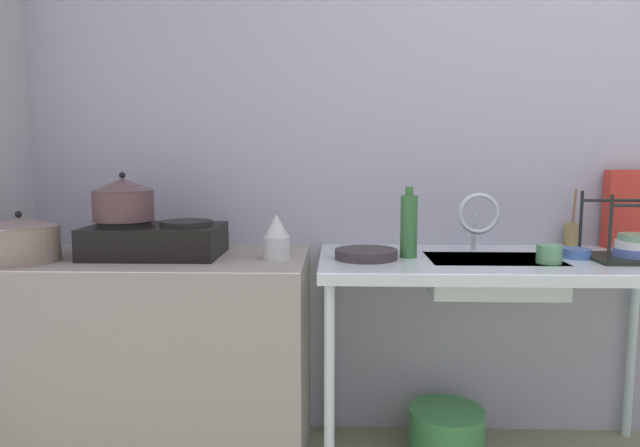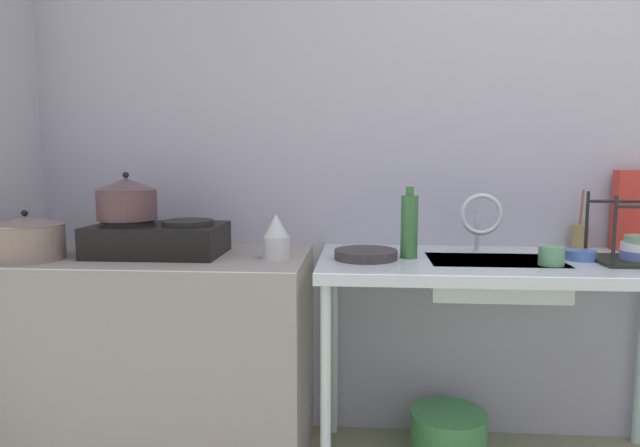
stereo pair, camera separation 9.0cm
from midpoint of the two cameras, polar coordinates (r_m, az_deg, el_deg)
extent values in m
cube|color=#A5A7B6|center=(2.62, 27.79, 8.26)|extent=(5.58, 0.10, 2.60)
cube|color=gray|center=(2.32, -14.92, -13.22)|extent=(1.15, 0.62, 0.83)
cube|color=silver|center=(2.16, 19.56, -4.01)|extent=(1.36, 0.62, 0.04)
cylinder|color=silver|center=(1.96, 1.97, -17.47)|extent=(0.04, 0.04, 0.79)
cylinder|color=silver|center=(2.46, 2.50, -12.32)|extent=(0.04, 0.04, 0.79)
cube|color=black|center=(2.20, -15.14, -1.62)|extent=(0.49, 0.31, 0.12)
cylinder|color=black|center=(2.23, -18.05, 0.15)|extent=(0.19, 0.19, 0.02)
cylinder|color=black|center=(2.15, -12.23, 0.10)|extent=(0.19, 0.19, 0.02)
cylinder|color=#533A3A|center=(2.23, -18.11, 1.84)|extent=(0.22, 0.22, 0.11)
cone|color=brown|center=(2.22, -18.18, 3.87)|extent=(0.23, 0.23, 0.04)
sphere|color=black|center=(2.22, -18.22, 4.75)|extent=(0.02, 0.02, 0.02)
cylinder|color=gray|center=(2.27, -26.92, -1.70)|extent=(0.27, 0.27, 0.13)
cone|color=slate|center=(2.26, -27.03, 0.28)|extent=(0.27, 0.27, 0.03)
sphere|color=black|center=(2.26, -27.06, 0.95)|extent=(0.02, 0.02, 0.02)
cylinder|color=#BAC1BE|center=(2.05, -3.26, -2.49)|extent=(0.10, 0.10, 0.08)
cone|color=#BAC1BE|center=(2.03, -3.27, -0.19)|extent=(0.10, 0.10, 0.08)
cube|color=silver|center=(2.15, 18.58, -5.24)|extent=(0.47, 0.29, 0.13)
cylinder|color=silver|center=(2.28, 16.90, -0.86)|extent=(0.02, 0.02, 0.16)
torus|color=silver|center=(2.21, 17.37, 0.91)|extent=(0.16, 0.02, 0.16)
cylinder|color=#342F31|center=(2.05, 5.98, -3.17)|extent=(0.23, 0.23, 0.03)
cylinder|color=black|center=(2.12, 29.06, -0.78)|extent=(0.01, 0.01, 0.25)
cylinder|color=black|center=(2.33, 26.70, -0.05)|extent=(0.01, 0.01, 0.25)
cylinder|color=black|center=(2.38, 30.07, 1.98)|extent=(0.29, 0.01, 0.01)
cube|color=black|center=(2.30, 31.01, -3.31)|extent=(0.31, 0.25, 0.01)
cylinder|color=#5269B7|center=(2.29, 30.96, -2.79)|extent=(0.14, 0.14, 0.03)
cylinder|color=#5A9965|center=(2.10, 23.81, -3.06)|extent=(0.09, 0.09, 0.07)
cylinder|color=#466DB8|center=(2.25, 26.24, -2.94)|extent=(0.11, 0.11, 0.04)
cylinder|color=#346C37|center=(2.08, 10.38, -0.35)|extent=(0.06, 0.06, 0.23)
cylinder|color=#346C37|center=(2.07, 10.45, 3.29)|extent=(0.03, 0.03, 0.03)
cube|color=red|center=(2.59, 30.75, 1.18)|extent=(0.20, 0.07, 0.32)
cylinder|color=olive|center=(2.51, 26.05, -1.25)|extent=(0.06, 0.06, 0.10)
cylinder|color=olive|center=(2.50, 26.16, 0.75)|extent=(0.02, 0.05, 0.21)
cylinder|color=#418F4C|center=(2.43, 14.12, -20.35)|extent=(0.30, 0.30, 0.19)
camera|label=1|loc=(0.05, -88.75, 0.15)|focal=31.18mm
camera|label=2|loc=(0.05, 91.25, -0.15)|focal=31.18mm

